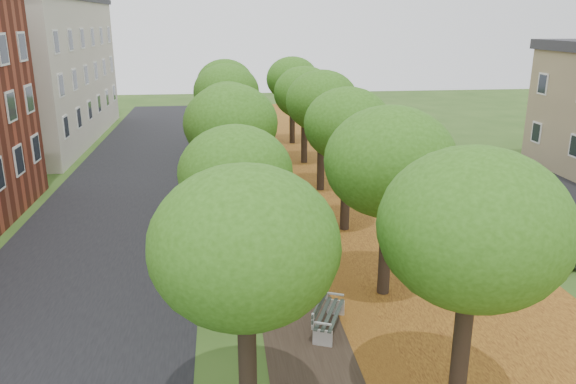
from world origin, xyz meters
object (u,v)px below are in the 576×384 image
object	(u,v)px
bench	(327,314)
car_grey	(468,170)
car_red	(495,186)
car_white	(459,165)

from	to	relation	value
bench	car_grey	world-z (taller)	car_grey
car_red	car_grey	xyz separation A→B (m)	(0.00, 3.21, -0.02)
car_red	car_grey	distance (m)	3.21
car_white	car_red	bearing A→B (deg)	171.45
car_red	car_grey	bearing A→B (deg)	-19.71
car_grey	car_white	bearing A→B (deg)	-5.80
bench	car_white	distance (m)	18.98
car_red	car_white	bearing A→B (deg)	-20.22
car_grey	car_white	distance (m)	1.22
bench	car_grey	xyz separation A→B (m)	(10.69, 14.44, 0.23)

